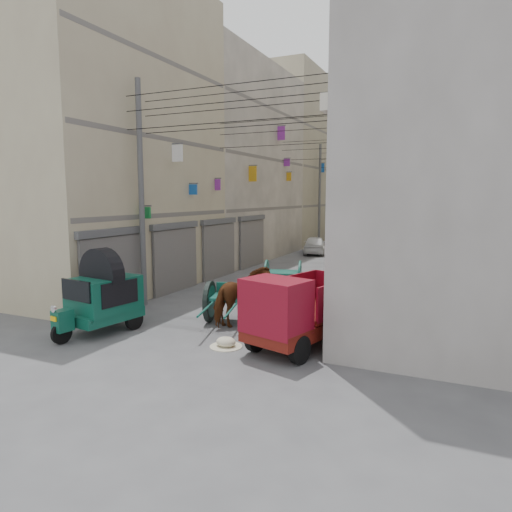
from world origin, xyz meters
The scene contains 18 objects.
ground centered at (0.00, 0.00, 0.00)m, with size 140.00×140.00×0.00m, color #49494B.
building_row_left centered at (-8.00, 34.13, 6.46)m, with size 8.00×62.00×14.00m.
building_row_right centered at (8.00, 34.13, 6.46)m, with size 8.00×62.00×14.00m.
end_cap_building centered at (0.00, 66.00, 6.50)m, with size 22.00×10.00×13.00m, color tan.
shutters_left centered at (-3.92, 10.38, 1.49)m, with size 0.18×14.40×2.88m.
signboards centered at (-0.01, 21.66, 3.43)m, with size 8.22×40.52×5.67m.
ac_units centered at (3.65, 7.67, 7.43)m, with size 0.70×6.55×3.35m.
utility_poles centered at (0.00, 17.00, 4.00)m, with size 7.40×22.20×8.00m.
overhead_cables centered at (0.00, 14.40, 6.77)m, with size 7.40×22.52×1.12m.
auto_rickshaw centered at (-2.58, 2.80, 1.11)m, with size 1.81×2.76×1.88m.
tonga_cart centered at (0.28, 5.22, 0.68)m, with size 1.82×3.06×1.30m.
mini_truck centered at (3.08, 3.61, 0.94)m, with size 2.46×3.79×1.97m.
second_cart centered at (0.12, 10.44, 0.69)m, with size 1.76×1.64×1.30m.
feed_sack centered at (1.35, 3.07, 0.13)m, with size 0.54×0.43×0.27m, color beige.
horse centered at (0.81, 5.20, 0.88)m, with size 0.95×2.08×1.75m, color brown.
distant_car_white centered at (-2.39, 23.02, 0.62)m, with size 1.47×3.65×1.25m, color white.
distant_car_grey centered at (1.15, 28.53, 0.60)m, with size 1.26×3.62×1.19m, color #4E5251.
distant_car_green centered at (-1.08, 33.28, 0.65)m, with size 1.83×4.49×1.30m, color #1D5435.
Camera 1 is at (6.89, -7.18, 3.95)m, focal length 32.00 mm.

